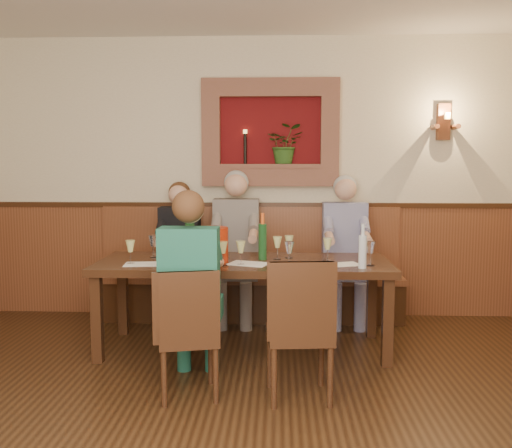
% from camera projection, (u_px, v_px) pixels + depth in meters
% --- Properties ---
extents(room_shell, '(6.04, 6.04, 2.82)m').
position_uv_depth(room_shell, '(220.00, 94.00, 2.74)').
color(room_shell, beige).
rests_on(room_shell, ground).
extents(wainscoting, '(6.02, 6.02, 1.15)m').
position_uv_depth(wainscoting, '(221.00, 356.00, 2.88)').
color(wainscoting, brown).
rests_on(wainscoting, ground).
extents(wall_niche, '(1.36, 0.30, 1.06)m').
position_uv_depth(wall_niche, '(274.00, 137.00, 5.66)').
color(wall_niche, '#5B0D0F').
rests_on(wall_niche, ground).
extents(wall_sconce, '(0.25, 0.20, 0.35)m').
position_uv_depth(wall_sconce, '(444.00, 123.00, 5.57)').
color(wall_sconce, brown).
rests_on(wall_sconce, ground).
extents(dining_table, '(2.40, 0.90, 0.75)m').
position_uv_depth(dining_table, '(244.00, 270.00, 4.71)').
color(dining_table, black).
rests_on(dining_table, ground).
extents(bench, '(3.00, 0.45, 1.11)m').
position_uv_depth(bench, '(250.00, 286.00, 5.69)').
color(bench, '#381E0F').
rests_on(bench, ground).
extents(chair_near_left, '(0.46, 0.46, 0.88)m').
position_uv_depth(chair_near_left, '(188.00, 359.00, 3.80)').
color(chair_near_left, black).
rests_on(chair_near_left, ground).
extents(chair_near_right, '(0.46, 0.46, 0.95)m').
position_uv_depth(chair_near_right, '(299.00, 358.00, 3.76)').
color(chair_near_right, black).
rests_on(chair_near_right, ground).
extents(person_bench_left, '(0.40, 0.48, 1.37)m').
position_uv_depth(person_bench_left, '(179.00, 264.00, 5.58)').
color(person_bench_left, black).
rests_on(person_bench_left, ground).
extents(person_bench_mid, '(0.44, 0.54, 1.48)m').
position_uv_depth(person_bench_mid, '(236.00, 259.00, 5.55)').
color(person_bench_mid, '#615B59').
rests_on(person_bench_mid, ground).
extents(person_bench_right, '(0.42, 0.52, 1.44)m').
position_uv_depth(person_bench_right, '(345.00, 262.00, 5.51)').
color(person_bench_right, navy).
rests_on(person_bench_right, ground).
extents(person_chair_front, '(0.40, 0.49, 1.38)m').
position_uv_depth(person_chair_front, '(192.00, 306.00, 3.96)').
color(person_chair_front, '#184B54').
rests_on(person_chair_front, ground).
extents(spittoon_bucket, '(0.31, 0.31, 0.28)m').
position_uv_depth(spittoon_bucket, '(213.00, 245.00, 4.62)').
color(spittoon_bucket, '#B5260B').
rests_on(spittoon_bucket, dining_table).
extents(wine_bottle_green_a, '(0.09, 0.09, 0.39)m').
position_uv_depth(wine_bottle_green_a, '(263.00, 241.00, 4.75)').
color(wine_bottle_green_a, '#19471E').
rests_on(wine_bottle_green_a, dining_table).
extents(wine_bottle_green_b, '(0.09, 0.09, 0.41)m').
position_uv_depth(wine_bottle_green_b, '(190.00, 239.00, 4.78)').
color(wine_bottle_green_b, '#19471E').
rests_on(wine_bottle_green_b, dining_table).
extents(water_bottle, '(0.07, 0.07, 0.34)m').
position_uv_depth(water_bottle, '(363.00, 251.00, 4.36)').
color(water_bottle, silver).
rests_on(water_bottle, dining_table).
extents(tasting_sheet_a, '(0.32, 0.24, 0.00)m').
position_uv_depth(tasting_sheet_a, '(144.00, 264.00, 4.54)').
color(tasting_sheet_a, white).
rests_on(tasting_sheet_a, dining_table).
extents(tasting_sheet_b, '(0.37, 0.32, 0.00)m').
position_uv_depth(tasting_sheet_b, '(249.00, 264.00, 4.56)').
color(tasting_sheet_b, white).
rests_on(tasting_sheet_b, dining_table).
extents(tasting_sheet_c, '(0.31, 0.26, 0.00)m').
position_uv_depth(tasting_sheet_c, '(343.00, 264.00, 4.53)').
color(tasting_sheet_c, white).
rests_on(tasting_sheet_c, dining_table).
extents(tasting_sheet_d, '(0.31, 0.25, 0.00)m').
position_uv_depth(tasting_sheet_d, '(195.00, 266.00, 4.44)').
color(tasting_sheet_d, white).
rests_on(tasting_sheet_d, dining_table).
extents(wine_glass_0, '(0.08, 0.08, 0.19)m').
position_uv_depth(wine_glass_0, '(130.00, 252.00, 4.55)').
color(wine_glass_0, '#CDD07C').
rests_on(wine_glass_0, dining_table).
extents(wine_glass_1, '(0.08, 0.08, 0.19)m').
position_uv_depth(wine_glass_1, '(153.00, 246.00, 4.86)').
color(wine_glass_1, white).
rests_on(wine_glass_1, dining_table).
extents(wine_glass_2, '(0.08, 0.08, 0.19)m').
position_uv_depth(wine_glass_2, '(172.00, 252.00, 4.54)').
color(wine_glass_2, '#CDD07C').
rests_on(wine_glass_2, dining_table).
extents(wine_glass_3, '(0.08, 0.08, 0.19)m').
position_uv_depth(wine_glass_3, '(201.00, 246.00, 4.86)').
color(wine_glass_3, white).
rests_on(wine_glass_3, dining_table).
extents(wine_glass_4, '(0.08, 0.08, 0.19)m').
position_uv_depth(wine_glass_4, '(241.00, 253.00, 4.51)').
color(wine_glass_4, '#CDD07C').
rests_on(wine_glass_4, dining_table).
extents(wine_glass_5, '(0.08, 0.08, 0.19)m').
position_uv_depth(wine_glass_5, '(277.00, 248.00, 4.77)').
color(wine_glass_5, '#CDD07C').
rests_on(wine_glass_5, dining_table).
extents(wine_glass_6, '(0.08, 0.08, 0.19)m').
position_uv_depth(wine_glass_6, '(289.00, 254.00, 4.48)').
color(wine_glass_6, white).
rests_on(wine_glass_6, dining_table).
extents(wine_glass_7, '(0.08, 0.08, 0.19)m').
position_uv_depth(wine_glass_7, '(328.00, 249.00, 4.68)').
color(wine_glass_7, '#CDD07C').
rests_on(wine_glass_7, dining_table).
extents(wine_glass_8, '(0.08, 0.08, 0.19)m').
position_uv_depth(wine_glass_8, '(371.00, 253.00, 4.48)').
color(wine_glass_8, white).
rests_on(wine_glass_8, dining_table).
extents(wine_glass_9, '(0.08, 0.08, 0.19)m').
position_uv_depth(wine_glass_9, '(213.00, 256.00, 4.37)').
color(wine_glass_9, '#CDD07C').
rests_on(wine_glass_9, dining_table).
extents(wine_glass_10, '(0.08, 0.08, 0.19)m').
position_uv_depth(wine_glass_10, '(223.00, 253.00, 4.48)').
color(wine_glass_10, '#CDD07C').
rests_on(wine_glass_10, dining_table).
extents(wine_glass_11, '(0.08, 0.08, 0.19)m').
position_uv_depth(wine_glass_11, '(289.00, 247.00, 4.84)').
color(wine_glass_11, '#CDD07C').
rests_on(wine_glass_11, dining_table).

